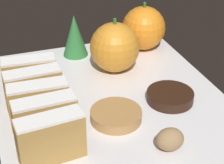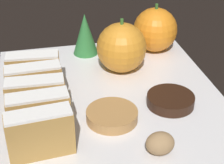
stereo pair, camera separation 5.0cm
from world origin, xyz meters
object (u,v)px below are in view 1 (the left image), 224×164
at_px(orange_far, 115,47).
at_px(chocolate_cookie, 170,96).
at_px(walnut, 170,139).
at_px(orange_near, 144,28).

xyz_separation_m(orange_far, chocolate_cookie, (0.04, -0.11, -0.03)).
distance_m(orange_far, chocolate_cookie, 0.12).
height_order(orange_far, walnut, orange_far).
bearing_deg(chocolate_cookie, orange_far, 111.07).
xyz_separation_m(orange_near, orange_far, (-0.07, -0.06, 0.00)).
distance_m(orange_near, walnut, 0.26).
bearing_deg(walnut, orange_far, 89.05).
bearing_deg(walnut, orange_near, 73.42).
distance_m(walnut, chocolate_cookie, 0.10).
bearing_deg(chocolate_cookie, orange_near, 79.57).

